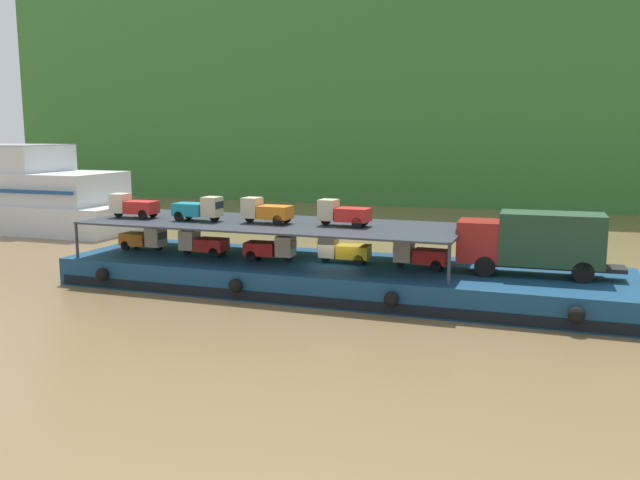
{
  "coord_description": "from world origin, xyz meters",
  "views": [
    {
      "loc": [
        11.1,
        -33.68,
        8.51
      ],
      "look_at": [
        -0.97,
        0.0,
        2.7
      ],
      "focal_mm": 38.04,
      "sensor_mm": 36.0,
      "label": 1
    }
  ],
  "objects_px": {
    "mini_truck_lower_bow": "(420,255)",
    "mini_truck_upper_fore": "(266,211)",
    "mini_truck_lower_aft": "(203,243)",
    "cargo_barge": "(337,277)",
    "mini_truck_upper_bow": "(343,213)",
    "covered_lorry": "(534,241)",
    "mini_truck_upper_mid": "(199,209)",
    "mini_truck_lower_stern": "(144,238)",
    "mini_truck_lower_fore": "(343,250)",
    "mini_truck_lower_mid": "(271,248)",
    "mini_truck_upper_stern": "(133,206)"
  },
  "relations": [
    {
      "from": "mini_truck_lower_bow",
      "to": "mini_truck_upper_fore",
      "type": "height_order",
      "value": "mini_truck_upper_fore"
    },
    {
      "from": "mini_truck_lower_aft",
      "to": "mini_truck_upper_fore",
      "type": "distance_m",
      "value": 4.42
    },
    {
      "from": "cargo_barge",
      "to": "mini_truck_upper_bow",
      "type": "height_order",
      "value": "mini_truck_upper_bow"
    },
    {
      "from": "covered_lorry",
      "to": "mini_truck_lower_bow",
      "type": "distance_m",
      "value": 5.66
    },
    {
      "from": "mini_truck_upper_mid",
      "to": "mini_truck_upper_bow",
      "type": "height_order",
      "value": "same"
    },
    {
      "from": "mini_truck_lower_stern",
      "to": "mini_truck_lower_fore",
      "type": "height_order",
      "value": "same"
    },
    {
      "from": "cargo_barge",
      "to": "mini_truck_lower_mid",
      "type": "xyz_separation_m",
      "value": [
        -3.64,
        -0.42,
        1.44
      ]
    },
    {
      "from": "mini_truck_lower_stern",
      "to": "mini_truck_lower_mid",
      "type": "xyz_separation_m",
      "value": [
        8.38,
        -0.44,
        0.0
      ]
    },
    {
      "from": "mini_truck_lower_bow",
      "to": "mini_truck_upper_mid",
      "type": "height_order",
      "value": "mini_truck_upper_mid"
    },
    {
      "from": "mini_truck_lower_bow",
      "to": "mini_truck_upper_stern",
      "type": "height_order",
      "value": "mini_truck_upper_stern"
    },
    {
      "from": "cargo_barge",
      "to": "mini_truck_upper_stern",
      "type": "height_order",
      "value": "mini_truck_upper_stern"
    },
    {
      "from": "cargo_barge",
      "to": "mini_truck_upper_stern",
      "type": "distance_m",
      "value": 12.69
    },
    {
      "from": "mini_truck_lower_aft",
      "to": "mini_truck_upper_fore",
      "type": "relative_size",
      "value": 0.99
    },
    {
      "from": "mini_truck_lower_fore",
      "to": "mini_truck_upper_fore",
      "type": "distance_m",
      "value": 4.74
    },
    {
      "from": "mini_truck_upper_fore",
      "to": "covered_lorry",
      "type": "bearing_deg",
      "value": 2.37
    },
    {
      "from": "cargo_barge",
      "to": "mini_truck_lower_fore",
      "type": "relative_size",
      "value": 10.7
    },
    {
      "from": "cargo_barge",
      "to": "mini_truck_upper_mid",
      "type": "xyz_separation_m",
      "value": [
        -7.92,
        -0.63,
        3.44
      ]
    },
    {
      "from": "mini_truck_lower_fore",
      "to": "mini_truck_upper_stern",
      "type": "height_order",
      "value": "mini_truck_upper_stern"
    },
    {
      "from": "mini_truck_upper_mid",
      "to": "mini_truck_lower_mid",
      "type": "bearing_deg",
      "value": 2.86
    },
    {
      "from": "mini_truck_upper_mid",
      "to": "covered_lorry",
      "type": "bearing_deg",
      "value": 3.04
    },
    {
      "from": "mini_truck_lower_mid",
      "to": "mini_truck_upper_bow",
      "type": "relative_size",
      "value": 1.0
    },
    {
      "from": "mini_truck_upper_stern",
      "to": "mini_truck_lower_mid",
      "type": "bearing_deg",
      "value": 1.78
    },
    {
      "from": "mini_truck_upper_bow",
      "to": "mini_truck_upper_mid",
      "type": "bearing_deg",
      "value": -174.62
    },
    {
      "from": "mini_truck_lower_fore",
      "to": "mini_truck_upper_stern",
      "type": "relative_size",
      "value": 1.0
    },
    {
      "from": "mini_truck_lower_fore",
      "to": "mini_truck_lower_aft",
      "type": "bearing_deg",
      "value": -176.07
    },
    {
      "from": "cargo_barge",
      "to": "mini_truck_lower_mid",
      "type": "distance_m",
      "value": 3.94
    },
    {
      "from": "mini_truck_lower_fore",
      "to": "mini_truck_lower_stern",
      "type": "bearing_deg",
      "value": -178.79
    },
    {
      "from": "cargo_barge",
      "to": "mini_truck_upper_stern",
      "type": "bearing_deg",
      "value": -176.78
    },
    {
      "from": "mini_truck_lower_mid",
      "to": "mini_truck_lower_fore",
      "type": "height_order",
      "value": "same"
    },
    {
      "from": "mini_truck_lower_bow",
      "to": "mini_truck_upper_stern",
      "type": "relative_size",
      "value": 1.0
    },
    {
      "from": "mini_truck_lower_stern",
      "to": "mini_truck_upper_bow",
      "type": "relative_size",
      "value": 1.0
    },
    {
      "from": "cargo_barge",
      "to": "mini_truck_upper_bow",
      "type": "relative_size",
      "value": 10.73
    },
    {
      "from": "mini_truck_lower_fore",
      "to": "mini_truck_lower_bow",
      "type": "relative_size",
      "value": 1.01
    },
    {
      "from": "mini_truck_upper_stern",
      "to": "mini_truck_upper_fore",
      "type": "height_order",
      "value": "same"
    },
    {
      "from": "mini_truck_lower_stern",
      "to": "mini_truck_upper_mid",
      "type": "bearing_deg",
      "value": -9.11
    },
    {
      "from": "mini_truck_lower_bow",
      "to": "mini_truck_upper_fore",
      "type": "distance_m",
      "value": 8.64
    },
    {
      "from": "mini_truck_lower_mid",
      "to": "mini_truck_upper_fore",
      "type": "bearing_deg",
      "value": 156.26
    },
    {
      "from": "mini_truck_upper_bow",
      "to": "mini_truck_lower_stern",
      "type": "bearing_deg",
      "value": -179.46
    },
    {
      "from": "covered_lorry",
      "to": "mini_truck_upper_mid",
      "type": "height_order",
      "value": "mini_truck_upper_mid"
    },
    {
      "from": "covered_lorry",
      "to": "mini_truck_upper_bow",
      "type": "bearing_deg",
      "value": -178.96
    },
    {
      "from": "mini_truck_upper_fore",
      "to": "mini_truck_lower_bow",
      "type": "bearing_deg",
      "value": 3.89
    },
    {
      "from": "mini_truck_lower_mid",
      "to": "mini_truck_upper_stern",
      "type": "xyz_separation_m",
      "value": [
        -8.56,
        -0.27,
        2.0
      ]
    },
    {
      "from": "covered_lorry",
      "to": "mini_truck_upper_bow",
      "type": "height_order",
      "value": "mini_truck_upper_bow"
    },
    {
      "from": "covered_lorry",
      "to": "mini_truck_upper_fore",
      "type": "relative_size",
      "value": 2.85
    },
    {
      "from": "mini_truck_lower_bow",
      "to": "mini_truck_lower_fore",
      "type": "bearing_deg",
      "value": -179.68
    },
    {
      "from": "mini_truck_lower_aft",
      "to": "mini_truck_lower_fore",
      "type": "distance_m",
      "value": 8.23
    },
    {
      "from": "mini_truck_upper_fore",
      "to": "mini_truck_upper_bow",
      "type": "distance_m",
      "value": 4.3
    },
    {
      "from": "mini_truck_lower_stern",
      "to": "mini_truck_lower_aft",
      "type": "bearing_deg",
      "value": -4.27
    },
    {
      "from": "mini_truck_lower_bow",
      "to": "mini_truck_upper_bow",
      "type": "bearing_deg",
      "value": -177.67
    },
    {
      "from": "mini_truck_upper_stern",
      "to": "mini_truck_upper_fore",
      "type": "xyz_separation_m",
      "value": [
        8.2,
        0.42,
        0.0
      ]
    }
  ]
}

